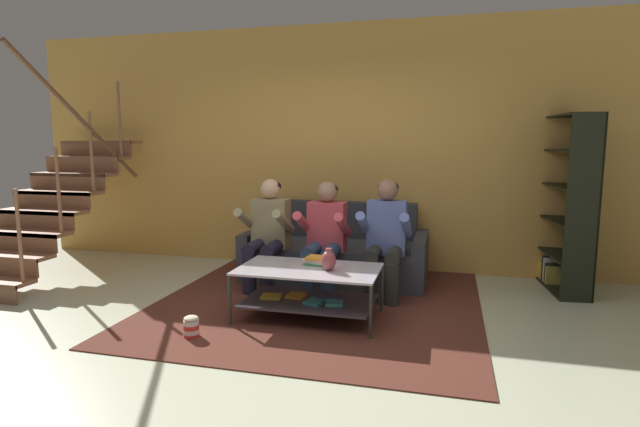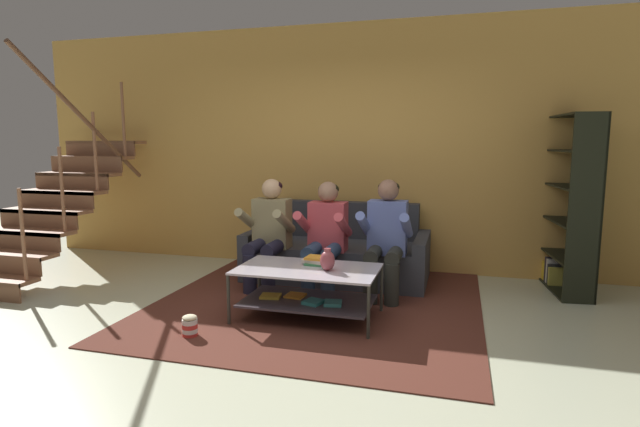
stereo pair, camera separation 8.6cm
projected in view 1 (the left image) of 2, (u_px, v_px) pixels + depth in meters
ground at (284, 341)px, 3.86m from camera, size 16.80×16.80×0.00m
back_partition at (348, 148)px, 6.01m from camera, size 8.40×0.12×2.90m
staircase_run at (51, 199)px, 5.66m from camera, size 1.05×2.13×2.46m
couch at (337, 254)px, 5.63m from camera, size 1.99×0.95×0.83m
person_seated_left at (267, 230)px, 5.20m from camera, size 0.50×0.58×1.14m
person_seated_middle at (325, 233)px, 5.04m from camera, size 0.50×0.58×1.12m
person_seated_right at (386, 234)px, 4.89m from camera, size 0.50×0.58×1.16m
coffee_table at (308, 285)px, 4.30m from camera, size 1.21×0.69×0.45m
area_rug at (321, 298)px, 4.89m from camera, size 3.00×3.31×0.01m
vase at (329, 260)px, 4.19m from camera, size 0.13×0.13×0.19m
book_stack at (317, 261)px, 4.41m from camera, size 0.24×0.19×0.07m
bookshelf at (566, 216)px, 5.23m from camera, size 0.42×1.11×1.80m
popcorn_tub at (191, 327)px, 3.90m from camera, size 0.12×0.12×0.18m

